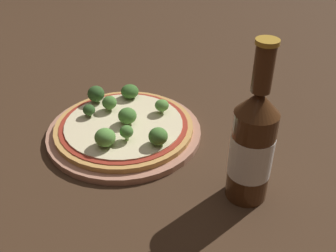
% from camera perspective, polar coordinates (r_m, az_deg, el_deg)
% --- Properties ---
extents(ground_plane, '(3.00, 3.00, 0.00)m').
position_cam_1_polar(ground_plane, '(0.74, -6.32, -1.22)').
color(ground_plane, '#3D2819').
extents(plate, '(0.29, 0.29, 0.01)m').
position_cam_1_polar(plate, '(0.74, -6.41, -0.96)').
color(plate, tan).
rests_on(plate, ground_plane).
extents(pizza, '(0.26, 0.26, 0.01)m').
position_cam_1_polar(pizza, '(0.74, -6.21, 0.09)').
color(pizza, tan).
rests_on(pizza, plate).
extents(broccoli_floret_0, '(0.03, 0.03, 0.03)m').
position_cam_1_polar(broccoli_floret_0, '(0.66, -1.44, -1.51)').
color(broccoli_floret_0, '#89A866').
rests_on(broccoli_floret_0, pizza).
extents(broccoli_floret_1, '(0.03, 0.03, 0.03)m').
position_cam_1_polar(broccoli_floret_1, '(0.80, -10.40, 4.61)').
color(broccoli_floret_1, '#89A866').
rests_on(broccoli_floret_1, pizza).
extents(broccoli_floret_2, '(0.04, 0.04, 0.03)m').
position_cam_1_polar(broccoli_floret_2, '(0.80, -5.56, 5.01)').
color(broccoli_floret_2, '#89A866').
rests_on(broccoli_floret_2, pizza).
extents(broccoli_floret_3, '(0.03, 0.03, 0.03)m').
position_cam_1_polar(broccoli_floret_3, '(0.76, -8.50, 3.38)').
color(broccoli_floret_3, '#89A866').
rests_on(broccoli_floret_3, pizza).
extents(broccoli_floret_4, '(0.02, 0.02, 0.03)m').
position_cam_1_polar(broccoli_floret_4, '(0.67, -6.05, -0.84)').
color(broccoli_floret_4, '#89A866').
rests_on(broccoli_floret_4, pizza).
extents(broccoli_floret_5, '(0.03, 0.03, 0.03)m').
position_cam_1_polar(broccoli_floret_5, '(0.75, -1.04, 3.15)').
color(broccoli_floret_5, '#89A866').
rests_on(broccoli_floret_5, pizza).
extents(broccoli_floret_6, '(0.03, 0.03, 0.03)m').
position_cam_1_polar(broccoli_floret_6, '(0.72, -5.92, 1.48)').
color(broccoli_floret_6, '#89A866').
rests_on(broccoli_floret_6, pizza).
extents(broccoli_floret_7, '(0.04, 0.04, 0.03)m').
position_cam_1_polar(broccoli_floret_7, '(0.67, -9.12, -1.65)').
color(broccoli_floret_7, '#89A866').
rests_on(broccoli_floret_7, pizza).
extents(broccoli_floret_8, '(0.02, 0.02, 0.02)m').
position_cam_1_polar(broccoli_floret_8, '(0.75, -11.38, 2.29)').
color(broccoli_floret_8, '#89A866').
rests_on(broccoli_floret_8, pizza).
extents(beer_bottle, '(0.06, 0.06, 0.25)m').
position_cam_1_polar(beer_bottle, '(0.57, 12.11, -2.79)').
color(beer_bottle, '#472814').
rests_on(beer_bottle, ground_plane).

